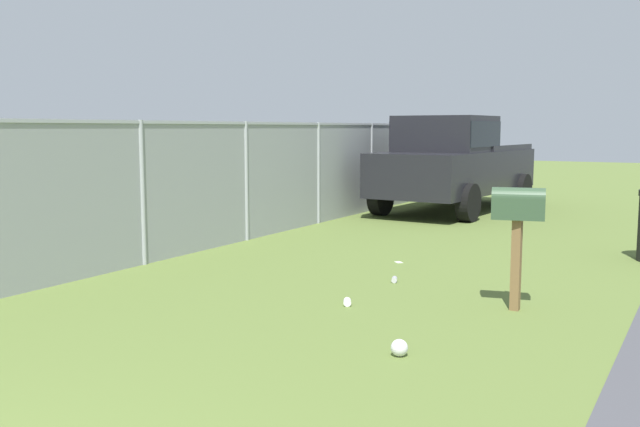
# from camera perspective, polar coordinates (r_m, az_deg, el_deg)

# --- Properties ---
(mailbox) EXTENTS (0.31, 0.55, 1.25)m
(mailbox) POSITION_cam_1_polar(r_m,az_deg,el_deg) (7.31, 15.69, 0.08)
(mailbox) COLOR brown
(mailbox) RESTS_ON ground
(pickup_truck) EXTENTS (5.28, 2.48, 2.09)m
(pickup_truck) POSITION_cam_1_polar(r_m,az_deg,el_deg) (15.85, 10.68, 4.16)
(pickup_truck) COLOR black
(pickup_truck) RESTS_ON ground
(fence_section) EXTENTS (16.80, 0.07, 1.94)m
(fence_section) POSITION_cam_1_polar(r_m,az_deg,el_deg) (12.55, -2.84, 3.29)
(fence_section) COLOR #9EA3A8
(fence_section) RESTS_ON ground
(litter_cup_near_hydrant) EXTENTS (0.13, 0.12, 0.08)m
(litter_cup_near_hydrant) POSITION_cam_1_polar(r_m,az_deg,el_deg) (7.38, 2.22, -7.15)
(litter_cup_near_hydrant) COLOR white
(litter_cup_near_hydrant) RESTS_ON ground
(litter_wrapper_by_mailbox) EXTENTS (0.14, 0.15, 0.01)m
(litter_wrapper_by_mailbox) POSITION_cam_1_polar(r_m,az_deg,el_deg) (9.77, 6.38, -3.92)
(litter_wrapper_by_mailbox) COLOR silver
(litter_wrapper_by_mailbox) RESTS_ON ground
(litter_can_far_scatter) EXTENTS (0.14, 0.10, 0.07)m
(litter_can_far_scatter) POSITION_cam_1_polar(r_m,az_deg,el_deg) (8.52, 6.03, -5.33)
(litter_can_far_scatter) COLOR silver
(litter_can_far_scatter) RESTS_ON ground
(litter_bag_midfield_a) EXTENTS (0.14, 0.14, 0.14)m
(litter_bag_midfield_a) POSITION_cam_1_polar(r_m,az_deg,el_deg) (5.84, 6.43, -10.72)
(litter_bag_midfield_a) COLOR silver
(litter_bag_midfield_a) RESTS_ON ground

